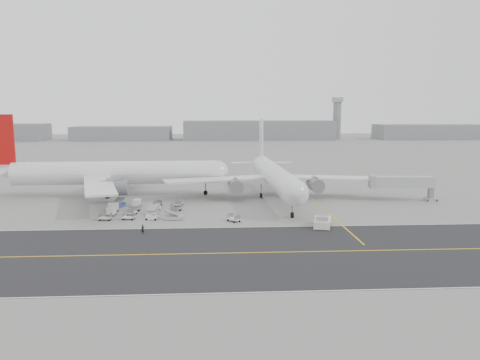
{
  "coord_description": "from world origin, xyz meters",
  "views": [
    {
      "loc": [
        5.52,
        -86.97,
        21.63
      ],
      "look_at": [
        11.37,
        12.0,
        6.82
      ],
      "focal_mm": 35.0,
      "sensor_mm": 36.0,
      "label": 1
    }
  ],
  "objects": [
    {
      "name": "jet_bridge",
      "position": [
        51.25,
        21.66,
        4.23
      ],
      "size": [
        16.22,
        4.26,
        6.07
      ],
      "rotation": [
        0.0,
        0.0,
        -0.08
      ],
      "color": "gray",
      "rests_on": "ground"
    },
    {
      "name": "airliner_a",
      "position": [
        -20.2,
        31.85,
        5.96
      ],
      "size": [
        60.0,
        59.3,
        20.69
      ],
      "rotation": [
        0.0,
        0.0,
        1.59
      ],
      "color": "silver",
      "rests_on": "ground"
    },
    {
      "name": "airliner_b",
      "position": [
        20.82,
        27.21,
        5.54
      ],
      "size": [
        55.14,
        55.82,
        19.24
      ],
      "rotation": [
        0.0,
        0.0,
        0.03
      ],
      "color": "silver",
      "rests_on": "ground"
    },
    {
      "name": "horizon_buildings",
      "position": [
        30.0,
        260.0,
        0.0
      ],
      "size": [
        520.0,
        28.0,
        28.0
      ],
      "primitive_type": null,
      "color": "gray",
      "rests_on": "ground"
    },
    {
      "name": "pushback_tug",
      "position": [
        25.98,
        -2.76,
        0.96
      ],
      "size": [
        4.53,
        8.23,
        2.33
      ],
      "rotation": [
        0.0,
        0.0,
        -0.28
      ],
      "color": "silver",
      "rests_on": "ground"
    },
    {
      "name": "ground_crew_a",
      "position": [
        -6.86,
        -6.09,
        0.88
      ],
      "size": [
        0.74,
        0.6,
        1.76
      ],
      "primitive_type": "imported",
      "rotation": [
        0.0,
        0.0,
        -0.32
      ],
      "color": "black",
      "rests_on": "ground"
    },
    {
      "name": "gse_cluster",
      "position": [
        -9.14,
        11.57,
        0.0
      ],
      "size": [
        23.09,
        22.45,
        1.85
      ],
      "primitive_type": null,
      "rotation": [
        0.0,
        0.0,
        -0.13
      ],
      "color": "#9F9FA4",
      "rests_on": "ground"
    },
    {
      "name": "stray_dolly",
      "position": [
        9.58,
        2.43,
        0.0
      ],
      "size": [
        2.72,
        2.93,
        1.54
      ],
      "primitive_type": null,
      "rotation": [
        0.0,
        0.0,
        0.63
      ],
      "color": "silver",
      "rests_on": "ground"
    },
    {
      "name": "taxiway",
      "position": [
        5.02,
        -17.98,
        0.01
      ],
      "size": [
        220.0,
        59.0,
        0.03
      ],
      "color": "#252528",
      "rests_on": "ground"
    },
    {
      "name": "ground",
      "position": [
        0.0,
        0.0,
        0.0
      ],
      "size": [
        700.0,
        700.0,
        0.0
      ],
      "primitive_type": "plane",
      "color": "gray",
      "rests_on": "ground"
    },
    {
      "name": "control_tower",
      "position": [
        100.0,
        265.0,
        16.25
      ],
      "size": [
        7.0,
        7.0,
        31.25
      ],
      "color": "gray",
      "rests_on": "ground"
    }
  ]
}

